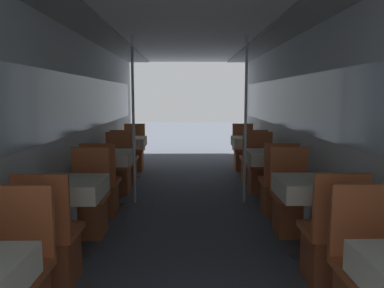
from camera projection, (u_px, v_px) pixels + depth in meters
name	position (u px, v px, depth m)	size (l,w,h in m)	color
wall_left	(65.00, 122.00, 4.35)	(0.05, 9.89, 2.27)	silver
wall_right	(314.00, 122.00, 4.39)	(0.05, 9.89, 2.27)	silver
ceiling_panel	(190.00, 21.00, 4.23)	(2.92, 9.89, 0.07)	white
dining_table_left_1	(71.00, 192.00, 3.40)	(0.58, 0.58, 0.72)	#4C4C51
chair_left_near_1	(52.00, 250.00, 2.91)	(0.41, 0.41, 0.92)	brown
chair_left_far_1	(88.00, 208.00, 3.98)	(0.41, 0.41, 0.92)	brown
dining_table_left_2	(110.00, 160.00, 5.12)	(0.58, 0.58, 0.72)	#4C4C51
chair_left_near_2	(102.00, 193.00, 4.62)	(0.41, 0.41, 0.92)	brown
chair_left_far_2	(118.00, 174.00, 5.69)	(0.41, 0.41, 0.92)	brown
support_pole_left_2	(133.00, 121.00, 5.05)	(0.04, 0.04, 2.27)	silver
dining_table_left_3	(129.00, 144.00, 6.83)	(0.58, 0.58, 0.72)	#4C4C51
chair_left_near_3	(125.00, 166.00, 6.34)	(0.41, 0.41, 0.92)	brown
chair_left_far_3	(134.00, 156.00, 7.41)	(0.41, 0.41, 0.92)	brown
dining_table_right_1	(309.00, 191.00, 3.43)	(0.58, 0.58, 0.72)	#4C4C51
chair_right_near_1	(330.00, 248.00, 2.93)	(0.41, 0.41, 0.92)	brown
chair_right_far_1	(292.00, 208.00, 4.01)	(0.41, 0.41, 0.92)	brown
dining_table_right_2	(269.00, 159.00, 5.15)	(0.58, 0.58, 0.72)	#4C4C51
chair_right_near_2	(277.00, 192.00, 4.65)	(0.41, 0.41, 0.92)	brown
chair_right_far_2	(260.00, 174.00, 5.72)	(0.41, 0.41, 0.92)	brown
support_pole_right_2	(246.00, 121.00, 5.07)	(0.04, 0.04, 2.27)	silver
dining_table_right_3	(248.00, 144.00, 6.86)	(0.58, 0.58, 0.72)	#4C4C51
chair_right_near_3	(253.00, 166.00, 6.36)	(0.41, 0.41, 0.92)	brown
chair_right_far_3	(243.00, 156.00, 7.44)	(0.41, 0.41, 0.92)	brown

